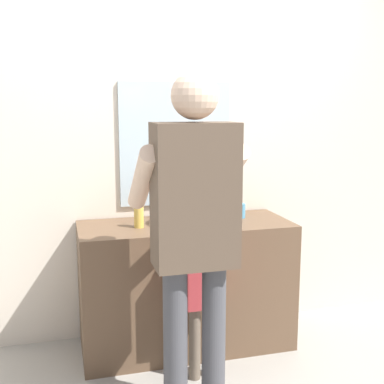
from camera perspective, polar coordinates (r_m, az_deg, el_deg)
name	(u,v)px	position (r m, az deg, el deg)	size (l,w,h in m)	color
ground_plane	(199,367)	(3.14, 0.77, -19.68)	(14.00, 14.00, 0.00)	#9E998E
back_wall	(174,137)	(3.33, -2.14, 6.46)	(4.40, 0.10, 2.70)	beige
vanity_cabinet	(186,285)	(3.23, -0.71, -10.77)	(1.34, 0.54, 0.82)	brown
sink_basin	(187,215)	(3.07, -0.64, -2.73)	(0.35, 0.35, 0.11)	silver
faucet	(179,205)	(3.27, -1.58, -1.52)	(0.18, 0.14, 0.18)	#B7BABF
toothbrush_cup	(240,210)	(3.27, 5.59, -2.06)	(0.07, 0.07, 0.21)	#4C8EB2
soap_bottle	(139,217)	(3.01, -6.20, -2.86)	(0.06, 0.06, 0.16)	gold
child_toddler	(204,284)	(2.81, 1.37, -10.59)	(0.29, 0.29, 0.95)	#6B5B4C
adult_parent	(194,217)	(2.35, 0.22, -2.92)	(0.53, 0.56, 1.71)	#47474C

